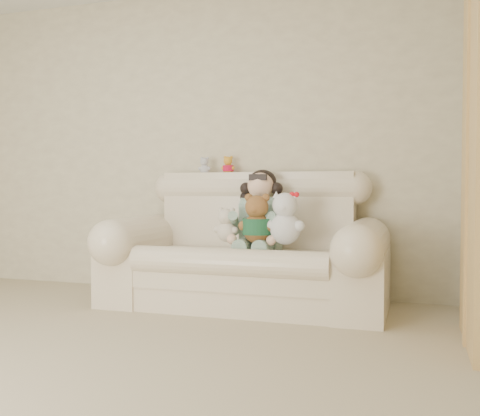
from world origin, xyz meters
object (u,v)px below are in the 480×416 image
Objects in this scene: brown_teddy at (257,214)px; cream_teddy at (227,221)px; sofa at (244,239)px; seated_child at (261,209)px; white_cat at (285,213)px.

brown_teddy reaches higher than cream_teddy.
seated_child reaches higher than sofa.
cream_teddy is at bearing 155.82° from brown_teddy.
sofa is at bearing 118.74° from brown_teddy.
sofa is 0.43m from white_cat.
cream_teddy is (-0.10, -0.11, 0.13)m from sofa.
sofa reaches higher than brown_teddy.
seated_child reaches higher than brown_teddy.
sofa is 3.32× the size of seated_child.
brown_teddy is (0.14, -0.15, 0.20)m from sofa.
white_cat is (0.21, 0.00, 0.01)m from brown_teddy.
white_cat is at bearing -15.88° from brown_teddy.
brown_teddy is 0.21m from white_cat.
seated_child is at bearing 47.68° from cream_teddy.
sofa is at bearing 148.70° from white_cat.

